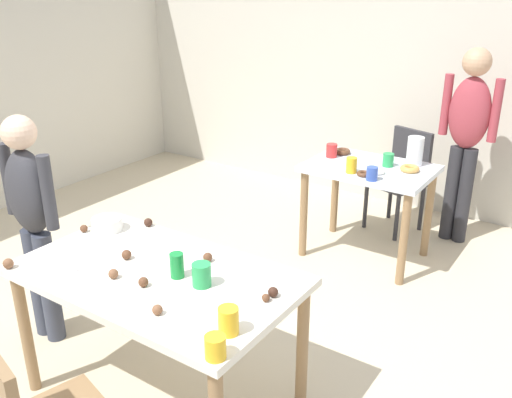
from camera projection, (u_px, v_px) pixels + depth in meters
name	position (u px, v px, depth m)	size (l,w,h in m)	color
ground_plane	(196.00, 383.00, 3.03)	(6.40, 6.40, 0.00)	beige
wall_back	(417.00, 69.00, 5.01)	(6.40, 0.10, 2.60)	beige
dining_table_near	(157.00, 288.00, 2.70)	(1.38, 0.81, 0.75)	silver
dining_table_far	(369.00, 182.00, 4.22)	(0.93, 0.66, 0.75)	silver
chair_far_table	(402.00, 174.00, 4.78)	(0.50, 0.50, 0.87)	#2D2D33
person_girl_near	(32.00, 213.00, 3.15)	(0.45, 0.21, 1.39)	#383D4C
person_adult_far	(467.00, 129.00, 4.36)	(0.45, 0.22, 1.59)	#28282D
mixing_bowl	(107.00, 224.00, 3.10)	(0.17, 0.17, 0.07)	white
soda_can	(177.00, 265.00, 2.60)	(0.07, 0.07, 0.12)	#198438
fork_near	(66.00, 266.00, 2.71)	(0.17, 0.02, 0.01)	silver
cup_near_0	(228.00, 321.00, 2.19)	(0.08, 0.08, 0.11)	yellow
cup_near_1	(215.00, 347.00, 2.05)	(0.08, 0.08, 0.09)	yellow
cup_near_2	(202.00, 275.00, 2.53)	(0.09, 0.09, 0.11)	green
cake_ball_0	(8.00, 264.00, 2.69)	(0.05, 0.05, 0.05)	brown
cake_ball_1	(157.00, 310.00, 2.32)	(0.04, 0.04, 0.04)	brown
cake_ball_2	(273.00, 292.00, 2.45)	(0.05, 0.05, 0.05)	#3D2319
cake_ball_3	(143.00, 282.00, 2.53)	(0.05, 0.05, 0.05)	brown
cake_ball_4	(126.00, 255.00, 2.78)	(0.05, 0.05, 0.05)	brown
cake_ball_5	(84.00, 229.00, 3.08)	(0.04, 0.04, 0.04)	brown
cake_ball_6	(113.00, 274.00, 2.60)	(0.05, 0.05, 0.05)	brown
cake_ball_7	(208.00, 257.00, 2.76)	(0.05, 0.05, 0.05)	brown
cake_ball_8	(266.00, 298.00, 2.42)	(0.04, 0.04, 0.04)	brown
cake_ball_9	(148.00, 222.00, 3.15)	(0.05, 0.05, 0.05)	#3D2319
pitcher_far	(415.00, 151.00, 4.15)	(0.12, 0.12, 0.22)	white
cup_far_0	(372.00, 174.00, 3.86)	(0.08, 0.08, 0.10)	#3351B2
cup_far_1	(332.00, 151.00, 4.36)	(0.09, 0.09, 0.11)	red
cup_far_2	(388.00, 160.00, 4.15)	(0.08, 0.08, 0.10)	green
cup_far_3	(351.00, 165.00, 4.00)	(0.08, 0.08, 0.12)	yellow
donut_far_0	(342.00, 151.00, 4.45)	(0.13, 0.13, 0.04)	brown
donut_far_1	(364.00, 174.00, 3.96)	(0.10, 0.10, 0.03)	brown
donut_far_2	(378.00, 171.00, 4.00)	(0.11, 0.11, 0.03)	white
donut_far_3	(410.00, 169.00, 4.05)	(0.14, 0.14, 0.04)	gold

